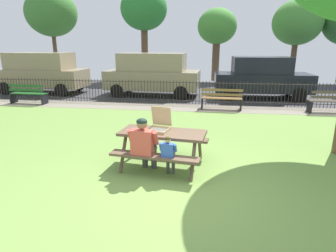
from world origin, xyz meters
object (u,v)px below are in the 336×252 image
object	(u,v)px
pizza_slice_on_table	(138,130)
adult_at_table	(144,143)
picnic_table_foreground	(163,139)
park_bench_center	(222,99)
park_bench_right	(331,102)
parked_car_far_left	(41,72)
far_tree_midleft	(144,10)
park_bench_left	(28,94)
parked_car_left	(153,73)
child_at_table	(169,153)
pizza_box_open	(159,125)
far_tree_center	(217,28)
parked_car_center	(262,77)
far_tree_midright	(297,23)
far_tree_left	(51,13)

from	to	relation	value
pizza_slice_on_table	adult_at_table	world-z (taller)	adult_at_table
picnic_table_foreground	park_bench_center	distance (m)	5.92
adult_at_table	park_bench_right	world-z (taller)	adult_at_table
parked_car_far_left	far_tree_midleft	xyz separation A→B (m)	(4.16, 6.38, 3.60)
park_bench_left	parked_car_left	size ratio (longest dim) A/B	0.35
child_at_table	parked_car_left	xyz separation A→B (m)	(-2.04, 9.07, 0.58)
child_at_table	picnic_table_foreground	bearing A→B (deg)	110.06
pizza_slice_on_table	parked_car_far_left	distance (m)	11.14
pizza_box_open	park_bench_left	distance (m)	8.78
far_tree_center	parked_car_left	bearing A→B (deg)	-116.64
pizza_box_open	picnic_table_foreground	bearing A→B (deg)	-50.53
parked_car_center	far_tree_midleft	size ratio (longest dim) A/B	0.72
pizza_box_open	park_bench_left	size ratio (longest dim) A/B	0.36
adult_at_table	parked_car_center	world-z (taller)	parked_car_center
picnic_table_foreground	far_tree_center	size ratio (longest dim) A/B	0.41
park_bench_right	far_tree_midright	world-z (taller)	far_tree_midright
parked_car_far_left	parked_car_left	world-z (taller)	same
pizza_slice_on_table	parked_car_center	xyz separation A→B (m)	(3.95, 8.47, 0.23)
parked_car_far_left	far_tree_left	distance (m)	7.70
picnic_table_foreground	pizza_box_open	distance (m)	0.32
parked_car_center	pizza_slice_on_table	bearing A→B (deg)	-115.00
far_tree_midleft	pizza_slice_on_table	bearing A→B (deg)	-78.34
parked_car_center	parked_car_far_left	bearing A→B (deg)	180.00
park_bench_right	park_bench_center	bearing A→B (deg)	180.00
park_bench_left	parked_car_far_left	world-z (taller)	parked_car_far_left
park_bench_left	far_tree_center	world-z (taller)	far_tree_center
far_tree_midright	park_bench_right	bearing A→B (deg)	-95.61
park_bench_left	park_bench_center	size ratio (longest dim) A/B	1.00
far_tree_center	pizza_box_open	bearing A→B (deg)	-95.63
park_bench_center	park_bench_right	xyz separation A→B (m)	(4.08, -0.00, 0.00)
park_bench_right	parked_car_left	size ratio (longest dim) A/B	0.34
adult_at_table	parked_car_far_left	bearing A→B (deg)	129.72
adult_at_table	park_bench_left	distance (m)	9.00
park_bench_center	parked_car_far_left	xyz separation A→B (m)	(-9.23, 2.78, 0.68)
far_tree_midleft	parked_car_left	bearing A→B (deg)	-74.54
park_bench_center	parked_car_far_left	world-z (taller)	parked_car_far_left
child_at_table	far_tree_left	size ratio (longest dim) A/B	0.14
child_at_table	parked_car_left	distance (m)	9.31
pizza_slice_on_table	far_tree_midleft	bearing A→B (deg)	101.66
adult_at_table	park_bench_center	size ratio (longest dim) A/B	0.74
park_bench_left	park_bench_right	distance (m)	12.37
pizza_slice_on_table	parked_car_left	world-z (taller)	parked_car_left
park_bench_right	far_tree_center	distance (m)	10.54
pizza_box_open	park_bench_right	bearing A→B (deg)	44.91
park_bench_right	picnic_table_foreground	bearing A→B (deg)	-134.08
pizza_box_open	child_at_table	xyz separation A→B (m)	(0.29, -0.67, -0.37)
park_bench_left	far_tree_midright	world-z (taller)	far_tree_midright
parked_car_left	far_tree_midleft	distance (m)	7.53
pizza_box_open	park_bench_center	xyz separation A→B (m)	(1.56, 5.62, -0.47)
child_at_table	far_tree_left	bearing A→B (deg)	124.27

